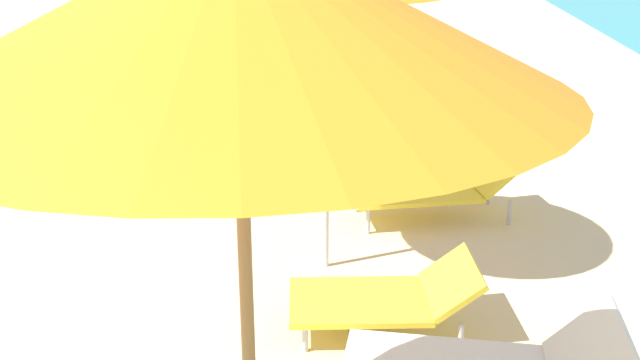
% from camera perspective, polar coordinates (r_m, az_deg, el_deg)
% --- Properties ---
extents(umbrella_third, '(2.16, 2.16, 2.73)m').
position_cam_1_polar(umbrella_third, '(2.41, -6.39, 12.87)').
color(umbrella_third, olive).
rests_on(umbrella_third, ground).
extents(lounger_fourth_shoreside, '(1.65, 0.98, 0.62)m').
position_cam_1_polar(lounger_fourth_shoreside, '(6.99, 8.91, -0.50)').
color(lounger_fourth_shoreside, yellow).
rests_on(lounger_fourth_shoreside, ground).
extents(lounger_fourth_inland, '(1.33, 0.80, 0.48)m').
position_cam_1_polar(lounger_fourth_inland, '(5.15, 5.02, -8.74)').
color(lounger_fourth_inland, yellow).
rests_on(lounger_fourth_inland, ground).
extents(lounger_farthest_shoreside, '(1.48, 0.70, 0.57)m').
position_cam_1_polar(lounger_farthest_shoreside, '(10.63, 5.52, 6.49)').
color(lounger_farthest_shoreside, yellow).
rests_on(lounger_farthest_shoreside, ground).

